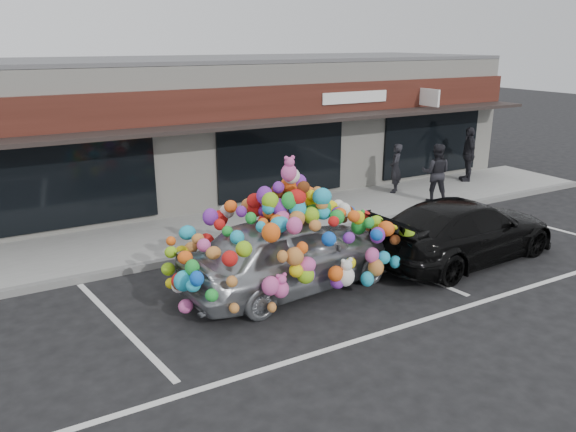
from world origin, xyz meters
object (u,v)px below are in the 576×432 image
pedestrian_b (436,173)px  pedestrian_c (468,154)px  toy_car (290,244)px  pedestrian_a (395,168)px  black_sedan (464,230)px

pedestrian_b → pedestrian_c: size_ratio=0.94×
toy_car → pedestrian_b: toy_car is taller
pedestrian_a → pedestrian_c: (3.20, -0.02, 0.15)m
toy_car → black_sedan: (4.23, -0.58, -0.25)m
pedestrian_a → pedestrian_c: 3.20m
pedestrian_b → pedestrian_c: bearing=-109.4°
black_sedan → pedestrian_b: (2.52, 3.58, 0.32)m
pedestrian_c → pedestrian_a: bearing=-57.9°
toy_car → pedestrian_a: (6.40, 4.44, -0.02)m
pedestrian_a → pedestrian_b: pedestrian_b is taller
toy_car → black_sedan: 4.28m
pedestrian_a → toy_car: bearing=-9.1°
toy_car → black_sedan: bearing=-103.3°
toy_car → pedestrian_c: 10.58m
toy_car → pedestrian_b: (6.75, 3.00, 0.08)m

